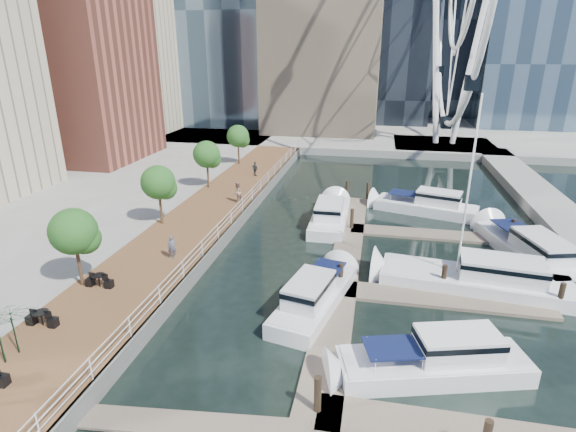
# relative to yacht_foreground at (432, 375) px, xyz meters

# --- Properties ---
(ground) EXTENTS (520.00, 520.00, 0.00)m
(ground) POSITION_rel_yacht_foreground_xyz_m (-7.70, -1.31, 0.00)
(ground) COLOR black
(ground) RESTS_ON ground
(boardwalk) EXTENTS (6.00, 60.00, 1.00)m
(boardwalk) POSITION_rel_yacht_foreground_xyz_m (-16.70, 13.69, 0.50)
(boardwalk) COLOR brown
(boardwalk) RESTS_ON ground
(seawall) EXTENTS (0.25, 60.00, 1.00)m
(seawall) POSITION_rel_yacht_foreground_xyz_m (-13.70, 13.69, 0.50)
(seawall) COLOR #595954
(seawall) RESTS_ON ground
(land_far) EXTENTS (200.00, 114.00, 1.00)m
(land_far) POSITION_rel_yacht_foreground_xyz_m (-7.70, 100.69, 0.50)
(land_far) COLOR gray
(land_far) RESTS_ON ground
(breakwater) EXTENTS (4.00, 60.00, 1.00)m
(breakwater) POSITION_rel_yacht_foreground_xyz_m (12.30, 18.69, 0.50)
(breakwater) COLOR gray
(breakwater) RESTS_ON ground
(pier) EXTENTS (14.00, 12.00, 1.00)m
(pier) POSITION_rel_yacht_foreground_xyz_m (6.30, 50.69, 0.50)
(pier) COLOR gray
(pier) RESTS_ON ground
(railing) EXTENTS (0.10, 60.00, 1.05)m
(railing) POSITION_rel_yacht_foreground_xyz_m (-13.80, 13.69, 1.52)
(railing) COLOR white
(railing) RESTS_ON boardwalk
(floating_docks) EXTENTS (16.00, 34.00, 2.60)m
(floating_docks) POSITION_rel_yacht_foreground_xyz_m (0.27, 8.67, 0.49)
(floating_docks) COLOR #6D6051
(floating_docks) RESTS_ON ground
(midrise_condos) EXTENTS (19.00, 67.00, 28.00)m
(midrise_condos) POSITION_rel_yacht_foreground_xyz_m (-41.27, 25.51, 13.42)
(midrise_condos) COLOR #BCAD8E
(midrise_condos) RESTS_ON ground
(street_trees) EXTENTS (2.60, 42.60, 4.60)m
(street_trees) POSITION_rel_yacht_foreground_xyz_m (-19.10, 12.69, 4.29)
(street_trees) COLOR #3F2B1C
(street_trees) RESTS_ON ground
(cafe_tables) EXTENTS (2.50, 13.70, 0.74)m
(cafe_tables) POSITION_rel_yacht_foreground_xyz_m (-18.10, -3.31, 1.37)
(cafe_tables) COLOR black
(cafe_tables) RESTS_ON ground
(yacht_foreground) EXTENTS (9.51, 4.86, 2.15)m
(yacht_foreground) POSITION_rel_yacht_foreground_xyz_m (0.00, 0.00, 0.00)
(yacht_foreground) COLOR silver
(yacht_foreground) RESTS_ON ground
(pedestrian_near) EXTENTS (0.66, 0.56, 1.54)m
(pedestrian_near) POSITION_rel_yacht_foreground_xyz_m (-15.57, 7.04, 1.77)
(pedestrian_near) COLOR #494E62
(pedestrian_near) RESTS_ON boardwalk
(pedestrian_mid) EXTENTS (0.93, 1.06, 1.83)m
(pedestrian_mid) POSITION_rel_yacht_foreground_xyz_m (-14.92, 18.84, 1.91)
(pedestrian_mid) COLOR gray
(pedestrian_mid) RESTS_ON boardwalk
(pedestrian_far) EXTENTS (0.97, 0.83, 1.56)m
(pedestrian_far) POSITION_rel_yacht_foreground_xyz_m (-15.75, 27.80, 1.78)
(pedestrian_far) COLOR #363D43
(pedestrian_far) RESTS_ON boardwalk
(moored_yachts) EXTENTS (18.81, 33.55, 11.50)m
(moored_yachts) POSITION_rel_yacht_foreground_xyz_m (2.21, 9.24, 0.00)
(moored_yachts) COLOR white
(moored_yachts) RESTS_ON ground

